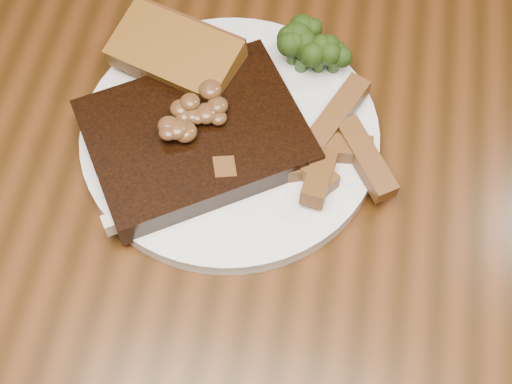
% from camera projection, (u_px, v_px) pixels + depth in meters
% --- Properties ---
extents(dining_table, '(1.60, 0.90, 0.75)m').
position_uv_depth(dining_table, '(251.00, 239.00, 0.73)').
color(dining_table, '#44220D').
rests_on(dining_table, ground).
extents(plate, '(0.31, 0.31, 0.01)m').
position_uv_depth(plate, '(230.00, 136.00, 0.67)').
color(plate, white).
rests_on(plate, dining_table).
extents(steak, '(0.24, 0.23, 0.03)m').
position_uv_depth(steak, '(196.00, 136.00, 0.65)').
color(steak, black).
rests_on(steak, plate).
extents(steak_bone, '(0.12, 0.09, 0.02)m').
position_uv_depth(steak_bone, '(181.00, 201.00, 0.62)').
color(steak_bone, '#C5B598').
rests_on(steak_bone, plate).
extents(mushroom_pile, '(0.06, 0.06, 0.03)m').
position_uv_depth(mushroom_pile, '(194.00, 111.00, 0.63)').
color(mushroom_pile, '#502D19').
rests_on(mushroom_pile, steak).
extents(garlic_bread, '(0.13, 0.10, 0.03)m').
position_uv_depth(garlic_bread, '(178.00, 68.00, 0.69)').
color(garlic_bread, brown).
rests_on(garlic_bread, plate).
extents(potato_wedges, '(0.11, 0.11, 0.02)m').
position_uv_depth(potato_wedges, '(309.00, 149.00, 0.65)').
color(potato_wedges, brown).
rests_on(potato_wedges, plate).
extents(broccoli_cluster, '(0.07, 0.07, 0.04)m').
position_uv_depth(broccoli_cluster, '(304.00, 61.00, 0.69)').
color(broccoli_cluster, '#1F380C').
rests_on(broccoli_cluster, plate).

